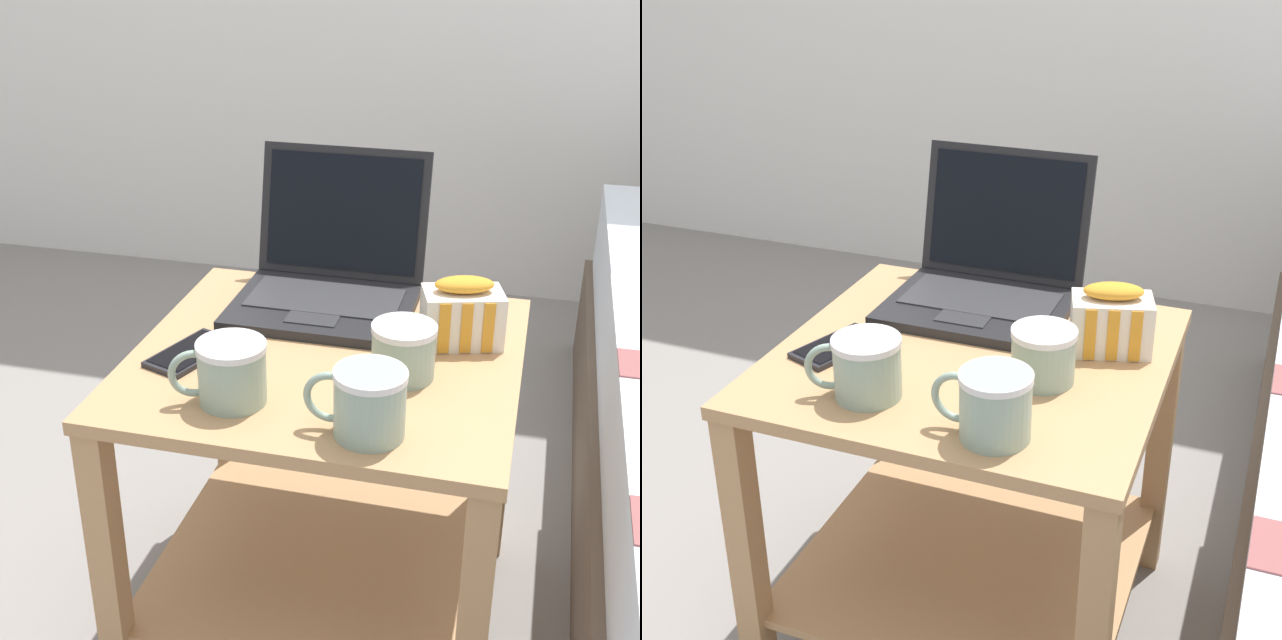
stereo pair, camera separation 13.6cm
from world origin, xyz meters
TOP-DOWN VIEW (x-y plane):
  - ground_plane at (0.00, 0.00)m, footprint 8.00×8.00m
  - bedside_table at (0.00, 0.00)m, footprint 0.62×0.59m
  - laptop at (-0.05, 0.20)m, footprint 0.32×0.31m
  - mug_front_left at (0.13, -0.04)m, footprint 0.10×0.14m
  - mug_front_right at (-0.10, -0.18)m, footprint 0.14×0.10m
  - mug_mid_center at (0.11, -0.22)m, footprint 0.14×0.10m
  - snack_bag at (0.20, 0.09)m, footprint 0.15×0.11m
  - cell_phone at (-0.21, -0.06)m, footprint 0.12×0.17m

SIDE VIEW (x-z plane):
  - ground_plane at x=0.00m, z-range 0.00..0.00m
  - bedside_table at x=0.00m, z-range 0.08..0.64m
  - cell_phone at x=-0.21m, z-range 0.56..0.57m
  - mug_front_left at x=0.13m, z-range 0.56..0.65m
  - laptop at x=-0.05m, z-range 0.48..0.73m
  - snack_bag at x=0.20m, z-range 0.55..0.67m
  - mug_front_right at x=-0.10m, z-range 0.56..0.66m
  - mug_mid_center at x=0.11m, z-range 0.56..0.66m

